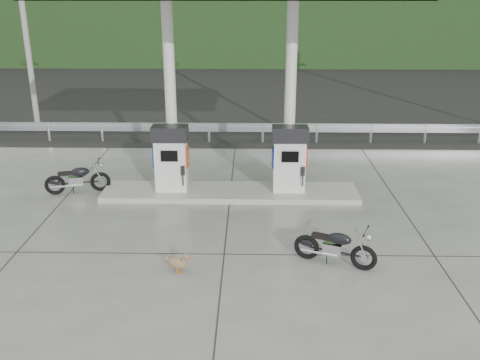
{
  "coord_description": "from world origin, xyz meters",
  "views": [
    {
      "loc": [
        0.55,
        -11.25,
        5.41
      ],
      "look_at": [
        0.3,
        1.0,
        1.0
      ],
      "focal_mm": 40.0,
      "sensor_mm": 36.0,
      "label": 1
    }
  ],
  "objects_px": {
    "motorcycle_right": "(335,247)",
    "motorcycle_left": "(78,179)",
    "gas_pump_left": "(171,158)",
    "duck": "(177,263)",
    "gas_pump_right": "(289,159)"
  },
  "relations": [
    {
      "from": "gas_pump_left",
      "to": "motorcycle_left",
      "type": "distance_m",
      "value": 2.73
    },
    {
      "from": "gas_pump_left",
      "to": "duck",
      "type": "relative_size",
      "value": 3.32
    },
    {
      "from": "gas_pump_left",
      "to": "duck",
      "type": "xyz_separation_m",
      "value": [
        0.69,
        -4.28,
        -0.85
      ]
    },
    {
      "from": "motorcycle_right",
      "to": "duck",
      "type": "relative_size",
      "value": 3.0
    },
    {
      "from": "gas_pump_right",
      "to": "duck",
      "type": "xyz_separation_m",
      "value": [
        -2.51,
        -4.28,
        -0.85
      ]
    },
    {
      "from": "gas_pump_left",
      "to": "motorcycle_right",
      "type": "relative_size",
      "value": 1.11
    },
    {
      "from": "motorcycle_left",
      "to": "duck",
      "type": "distance_m",
      "value": 5.51
    },
    {
      "from": "motorcycle_left",
      "to": "duck",
      "type": "xyz_separation_m",
      "value": [
        3.34,
        -4.38,
        -0.2
      ]
    },
    {
      "from": "gas_pump_left",
      "to": "duck",
      "type": "distance_m",
      "value": 4.41
    },
    {
      "from": "duck",
      "to": "motorcycle_left",
      "type": "bearing_deg",
      "value": 150.9
    },
    {
      "from": "motorcycle_left",
      "to": "gas_pump_left",
      "type": "bearing_deg",
      "value": -17.09
    },
    {
      "from": "gas_pump_right",
      "to": "motorcycle_right",
      "type": "distance_m",
      "value": 3.99
    },
    {
      "from": "motorcycle_left",
      "to": "duck",
      "type": "relative_size",
      "value": 3.05
    },
    {
      "from": "gas_pump_right",
      "to": "duck",
      "type": "bearing_deg",
      "value": -120.38
    },
    {
      "from": "motorcycle_right",
      "to": "motorcycle_left",
      "type": "bearing_deg",
      "value": 171.37
    }
  ]
}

